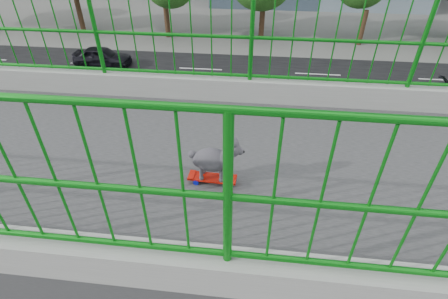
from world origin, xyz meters
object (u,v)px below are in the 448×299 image
skateboard (212,178)px  poodle (215,158)px  car_1 (112,135)px  car_4 (102,57)px

skateboard → poodle: bearing=90.0°
car_1 → car_4: 10.62m
skateboard → car_4: skateboard is taller
car_1 → skateboard: bearing=32.6°
skateboard → car_1: skateboard is taller
poodle → car_4: (-19.14, -10.66, -6.61)m
skateboard → car_4: bearing=-148.2°
car_4 → poodle: bearing=-150.9°
skateboard → car_4: (-19.14, -10.63, -6.37)m
poodle → skateboard: bearing=-90.0°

